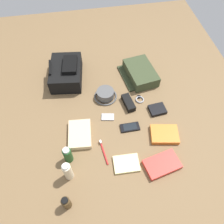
{
  "coord_description": "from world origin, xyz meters",
  "views": [
    {
      "loc": [
        -0.83,
        0.14,
        1.26
      ],
      "look_at": [
        0.0,
        0.0,
        0.04
      ],
      "focal_mm": 35.83,
      "sensor_mm": 36.0,
      "label": 1
    }
  ],
  "objects_px": {
    "toiletry_pouch": "(140,73)",
    "wallet": "(157,109)",
    "folded_towel": "(80,134)",
    "travel_guidebook": "(164,134)",
    "media_player": "(108,117)",
    "cologne_bottle": "(66,203)",
    "toothbrush": "(103,151)",
    "notepad": "(126,164)",
    "lotion_bottle": "(68,171)",
    "paperback_novel": "(162,164)",
    "sunglasses_case": "(128,103)",
    "cell_phone": "(130,127)",
    "shampoo_bottle": "(68,155)",
    "bucket_hat": "(105,95)",
    "wristwatch": "(140,99)",
    "backpack": "(66,72)"
  },
  "relations": [
    {
      "from": "shampoo_bottle",
      "to": "wallet",
      "type": "relative_size",
      "value": 1.17
    },
    {
      "from": "cologne_bottle",
      "to": "toothbrush",
      "type": "height_order",
      "value": "cologne_bottle"
    },
    {
      "from": "toiletry_pouch",
      "to": "wallet",
      "type": "xyz_separation_m",
      "value": [
        -0.33,
        -0.04,
        -0.03
      ]
    },
    {
      "from": "backpack",
      "to": "travel_guidebook",
      "type": "relative_size",
      "value": 1.77
    },
    {
      "from": "wristwatch",
      "to": "bucket_hat",
      "type": "bearing_deg",
      "value": 74.43
    },
    {
      "from": "wallet",
      "to": "cell_phone",
      "type": "bearing_deg",
      "value": 109.82
    },
    {
      "from": "backpack",
      "to": "shampoo_bottle",
      "type": "xyz_separation_m",
      "value": [
        -0.66,
        0.03,
        -0.0
      ]
    },
    {
      "from": "cologne_bottle",
      "to": "folded_towel",
      "type": "bearing_deg",
      "value": -14.04
    },
    {
      "from": "cologne_bottle",
      "to": "notepad",
      "type": "bearing_deg",
      "value": -64.26
    },
    {
      "from": "wristwatch",
      "to": "notepad",
      "type": "relative_size",
      "value": 0.47
    },
    {
      "from": "cell_phone",
      "to": "toiletry_pouch",
      "type": "bearing_deg",
      "value": -21.52
    },
    {
      "from": "travel_guidebook",
      "to": "wristwatch",
      "type": "height_order",
      "value": "travel_guidebook"
    },
    {
      "from": "travel_guidebook",
      "to": "paperback_novel",
      "type": "bearing_deg",
      "value": 158.64
    },
    {
      "from": "toiletry_pouch",
      "to": "toothbrush",
      "type": "xyz_separation_m",
      "value": [
        -0.57,
        0.37,
        -0.03
      ]
    },
    {
      "from": "shampoo_bottle",
      "to": "notepad",
      "type": "relative_size",
      "value": 0.86
    },
    {
      "from": "media_player",
      "to": "wallet",
      "type": "bearing_deg",
      "value": -90.17
    },
    {
      "from": "bucket_hat",
      "to": "media_player",
      "type": "bearing_deg",
      "value": 176.37
    },
    {
      "from": "folded_towel",
      "to": "sunglasses_case",
      "type": "relative_size",
      "value": 1.43
    },
    {
      "from": "toiletry_pouch",
      "to": "cologne_bottle",
      "type": "distance_m",
      "value": 1.04
    },
    {
      "from": "sunglasses_case",
      "to": "shampoo_bottle",
      "type": "bearing_deg",
      "value": 117.96
    },
    {
      "from": "wallet",
      "to": "folded_towel",
      "type": "distance_m",
      "value": 0.55
    },
    {
      "from": "cell_phone",
      "to": "notepad",
      "type": "height_order",
      "value": "notepad"
    },
    {
      "from": "media_player",
      "to": "travel_guidebook",
      "type": "bearing_deg",
      "value": -120.58
    },
    {
      "from": "cologne_bottle",
      "to": "media_player",
      "type": "relative_size",
      "value": 1.16
    },
    {
      "from": "cologne_bottle",
      "to": "paperback_novel",
      "type": "relative_size",
      "value": 0.47
    },
    {
      "from": "media_player",
      "to": "notepad",
      "type": "distance_m",
      "value": 0.35
    },
    {
      "from": "toiletry_pouch",
      "to": "wallet",
      "type": "bearing_deg",
      "value": -172.51
    },
    {
      "from": "lotion_bottle",
      "to": "travel_guidebook",
      "type": "bearing_deg",
      "value": -75.13
    },
    {
      "from": "toiletry_pouch",
      "to": "wristwatch",
      "type": "height_order",
      "value": "toiletry_pouch"
    },
    {
      "from": "bucket_hat",
      "to": "lotion_bottle",
      "type": "height_order",
      "value": "lotion_bottle"
    },
    {
      "from": "folded_towel",
      "to": "bucket_hat",
      "type": "bearing_deg",
      "value": -36.19
    },
    {
      "from": "wallet",
      "to": "notepad",
      "type": "height_order",
      "value": "wallet"
    },
    {
      "from": "notepad",
      "to": "sunglasses_case",
      "type": "relative_size",
      "value": 1.07
    },
    {
      "from": "lotion_bottle",
      "to": "paperback_novel",
      "type": "bearing_deg",
      "value": -92.96
    },
    {
      "from": "toiletry_pouch",
      "to": "toothbrush",
      "type": "height_order",
      "value": "toiletry_pouch"
    },
    {
      "from": "media_player",
      "to": "toiletry_pouch",
      "type": "bearing_deg",
      "value": -42.3
    },
    {
      "from": "shampoo_bottle",
      "to": "toothbrush",
      "type": "distance_m",
      "value": 0.22
    },
    {
      "from": "lotion_bottle",
      "to": "media_player",
      "type": "height_order",
      "value": "lotion_bottle"
    },
    {
      "from": "toiletry_pouch",
      "to": "toothbrush",
      "type": "distance_m",
      "value": 0.68
    },
    {
      "from": "backpack",
      "to": "shampoo_bottle",
      "type": "bearing_deg",
      "value": 177.49
    },
    {
      "from": "travel_guidebook",
      "to": "notepad",
      "type": "xyz_separation_m",
      "value": [
        -0.15,
        0.28,
        -0.01
      ]
    },
    {
      "from": "paperback_novel",
      "to": "bucket_hat",
      "type": "bearing_deg",
      "value": 23.66
    },
    {
      "from": "lotion_bottle",
      "to": "media_player",
      "type": "relative_size",
      "value": 1.68
    },
    {
      "from": "backpack",
      "to": "travel_guidebook",
      "type": "height_order",
      "value": "backpack"
    },
    {
      "from": "toothbrush",
      "to": "folded_towel",
      "type": "height_order",
      "value": "folded_towel"
    },
    {
      "from": "toiletry_pouch",
      "to": "sunglasses_case",
      "type": "relative_size",
      "value": 2.23
    },
    {
      "from": "toiletry_pouch",
      "to": "travel_guidebook",
      "type": "bearing_deg",
      "value": -176.46
    },
    {
      "from": "folded_towel",
      "to": "shampoo_bottle",
      "type": "bearing_deg",
      "value": 152.2
    },
    {
      "from": "travel_guidebook",
      "to": "sunglasses_case",
      "type": "bearing_deg",
      "value": 31.82
    },
    {
      "from": "notepad",
      "to": "wallet",
      "type": "bearing_deg",
      "value": -38.06
    }
  ]
}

